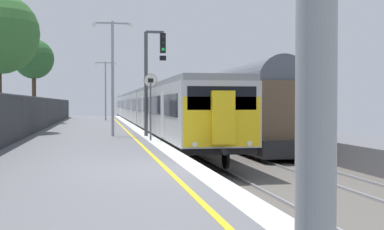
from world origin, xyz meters
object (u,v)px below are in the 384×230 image
(signal_gantry, at_px, (151,71))
(background_tree_centre, at_px, (34,60))
(commuter_train_at_platform, at_px, (144,108))
(platform_lamp_mid, at_px, (113,69))
(speed_limit_sign, at_px, (151,98))
(freight_train_adjacent_track, at_px, (181,104))
(platform_lamp_far, at_px, (106,86))

(signal_gantry, bearing_deg, background_tree_centre, 112.69)
(commuter_train_at_platform, bearing_deg, platform_lamp_mid, -99.15)
(commuter_train_at_platform, xyz_separation_m, speed_limit_sign, (-1.85, -24.58, 0.60))
(signal_gantry, distance_m, background_tree_centre, 20.43)
(freight_train_adjacent_track, xyz_separation_m, background_tree_centre, (-13.33, -5.58, 3.65))
(commuter_train_at_platform, relative_size, signal_gantry, 11.54)
(signal_gantry, bearing_deg, platform_lamp_mid, 171.25)
(signal_gantry, relative_size, speed_limit_sign, 1.79)
(commuter_train_at_platform, relative_size, background_tree_centre, 8.67)
(speed_limit_sign, xyz_separation_m, platform_lamp_far, (-1.55, 27.80, 1.48))
(speed_limit_sign, bearing_deg, freight_train_adjacent_track, 78.02)
(freight_train_adjacent_track, relative_size, platform_lamp_mid, 10.12)
(commuter_train_at_platform, relative_size, platform_lamp_mid, 10.60)
(platform_lamp_far, distance_m, background_tree_centre, 8.53)
(speed_limit_sign, height_order, background_tree_centre, background_tree_centre)
(platform_lamp_far, bearing_deg, signal_gantry, -85.56)
(freight_train_adjacent_track, bearing_deg, signal_gantry, -102.70)
(platform_lamp_mid, bearing_deg, signal_gantry, -8.75)
(speed_limit_sign, distance_m, background_tree_centre, 23.47)
(background_tree_centre, bearing_deg, platform_lamp_far, 44.45)
(platform_lamp_far, bearing_deg, freight_train_adjacent_track, -1.87)
(speed_limit_sign, bearing_deg, signal_gantry, 83.58)
(signal_gantry, relative_size, background_tree_centre, 0.75)
(signal_gantry, height_order, platform_lamp_far, platform_lamp_far)
(signal_gantry, xyz_separation_m, speed_limit_sign, (-0.36, -3.22, -1.42))
(commuter_train_at_platform, xyz_separation_m, background_tree_centre, (-9.33, -2.60, 3.99))
(platform_lamp_mid, distance_m, background_tree_centre, 19.49)
(freight_train_adjacent_track, relative_size, signal_gantry, 11.02)
(platform_lamp_mid, bearing_deg, platform_lamp_far, 90.00)
(speed_limit_sign, bearing_deg, commuter_train_at_platform, 85.71)
(signal_gantry, bearing_deg, freight_train_adjacent_track, 77.30)
(platform_lamp_far, bearing_deg, commuter_train_at_platform, -43.53)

